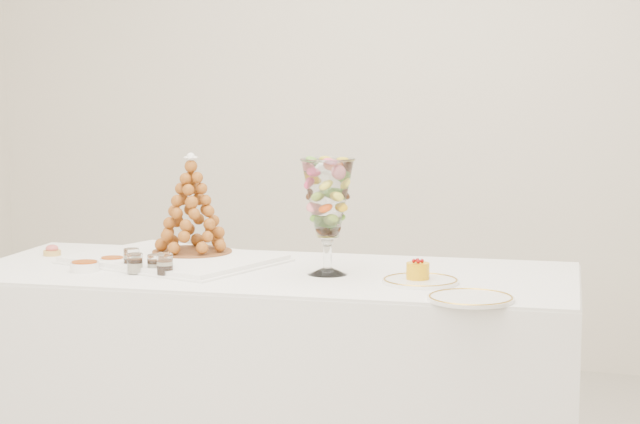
% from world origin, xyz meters
% --- Properties ---
extents(buffet_table, '(2.04, 0.93, 0.76)m').
position_xyz_m(buffet_table, '(-0.05, 0.15, 0.38)').
color(buffet_table, white).
rests_on(buffet_table, ground).
extents(lace_tray, '(0.75, 0.64, 0.02)m').
position_xyz_m(lace_tray, '(-0.42, 0.20, 0.77)').
color(lace_tray, white).
rests_on(lace_tray, buffet_table).
extents(macaron_vase, '(0.17, 0.17, 0.37)m').
position_xyz_m(macaron_vase, '(0.15, 0.14, 1.00)').
color(macaron_vase, white).
rests_on(macaron_vase, buffet_table).
extents(cake_plate, '(0.24, 0.24, 0.01)m').
position_xyz_m(cake_plate, '(0.47, 0.08, 0.76)').
color(cake_plate, white).
rests_on(cake_plate, buffet_table).
extents(spare_plate, '(0.25, 0.25, 0.01)m').
position_xyz_m(spare_plate, '(0.66, -0.14, 0.76)').
color(spare_plate, white).
rests_on(spare_plate, buffet_table).
extents(pink_tart, '(0.06, 0.06, 0.04)m').
position_xyz_m(pink_tart, '(-0.90, 0.20, 0.77)').
color(pink_tart, tan).
rests_on(pink_tart, buffet_table).
extents(verrine_a, '(0.06, 0.06, 0.07)m').
position_xyz_m(verrine_a, '(-0.50, 0.03, 0.79)').
color(verrine_a, white).
rests_on(verrine_a, buffet_table).
extents(verrine_b, '(0.06, 0.06, 0.06)m').
position_xyz_m(verrine_b, '(-0.39, -0.02, 0.79)').
color(verrine_b, white).
rests_on(verrine_b, buffet_table).
extents(verrine_c, '(0.06, 0.06, 0.07)m').
position_xyz_m(verrine_c, '(-0.36, -0.00, 0.79)').
color(verrine_c, white).
rests_on(verrine_c, buffet_table).
extents(verrine_d, '(0.05, 0.05, 0.07)m').
position_xyz_m(verrine_d, '(-0.45, -0.04, 0.79)').
color(verrine_d, white).
rests_on(verrine_d, buffet_table).
extents(verrine_e, '(0.06, 0.06, 0.07)m').
position_xyz_m(verrine_e, '(-0.33, -0.06, 0.79)').
color(verrine_e, white).
rests_on(verrine_e, buffet_table).
extents(ramekin_back, '(0.08, 0.08, 0.03)m').
position_xyz_m(ramekin_back, '(-0.59, 0.08, 0.77)').
color(ramekin_back, white).
rests_on(ramekin_back, buffet_table).
extents(ramekin_front, '(0.09, 0.09, 0.03)m').
position_xyz_m(ramekin_front, '(-0.63, -0.05, 0.77)').
color(ramekin_front, white).
rests_on(ramekin_front, buffet_table).
extents(croquembouche, '(0.28, 0.28, 0.35)m').
position_xyz_m(croquembouche, '(-0.40, 0.29, 0.95)').
color(croquembouche, brown).
rests_on(croquembouche, lace_tray).
extents(mousse_cake, '(0.07, 0.07, 0.06)m').
position_xyz_m(mousse_cake, '(0.46, 0.08, 0.79)').
color(mousse_cake, '#E7A50A').
rests_on(mousse_cake, cake_plate).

